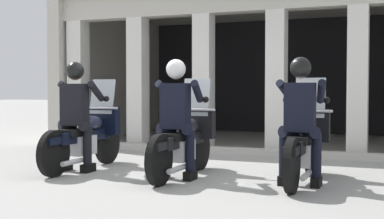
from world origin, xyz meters
name	(u,v)px	position (x,y,z in m)	size (l,w,h in m)	color
ground_plane	(248,150)	(0.00, 3.00, 0.00)	(80.00, 80.00, 0.00)	#999993
station_building	(270,54)	(-0.14, 5.41, 2.03)	(8.37, 5.28, 3.26)	black
kerb_strip	(231,151)	(-0.14, 2.34, 0.06)	(7.87, 0.24, 0.12)	#B7B5AD
motorcycle_left	(87,135)	(-1.61, -0.16, 0.50)	(0.62, 2.04, 1.35)	black
police_officer_left	(76,107)	(-1.61, -0.45, 0.94)	(0.63, 0.61, 1.58)	black
motorcycle_center	(185,140)	(0.00, -0.22, 0.50)	(0.62, 2.04, 1.35)	black
police_officer_center	(176,108)	(0.00, -0.51, 0.94)	(0.63, 0.61, 1.58)	black
motorcycle_right	(304,143)	(1.61, -0.10, 0.50)	(0.62, 2.04, 1.35)	black
police_officer_right	(300,110)	(1.61, -0.38, 0.94)	(0.63, 0.61, 1.58)	black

